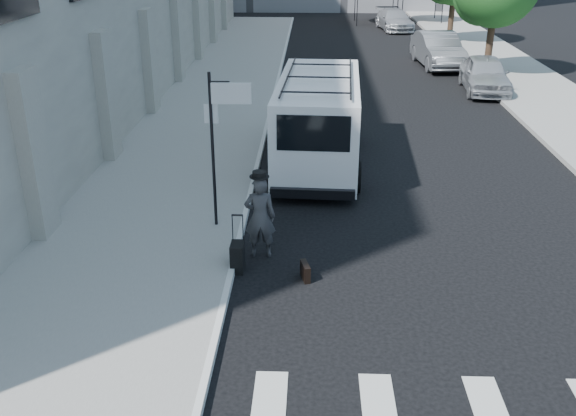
# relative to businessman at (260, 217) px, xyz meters

# --- Properties ---
(ground) EXTENTS (120.00, 120.00, 0.00)m
(ground) POSITION_rel_businessman_xyz_m (1.48, -2.00, -0.89)
(ground) COLOR black
(ground) RESTS_ON ground
(sidewalk_left) EXTENTS (4.50, 48.00, 0.15)m
(sidewalk_left) POSITION_rel_businessman_xyz_m (-2.77, 14.00, -0.82)
(sidewalk_left) COLOR gray
(sidewalk_left) RESTS_ON ground
(sidewalk_right) EXTENTS (4.00, 56.00, 0.15)m
(sidewalk_right) POSITION_rel_businessman_xyz_m (10.48, 18.00, -0.82)
(sidewalk_right) COLOR gray
(sidewalk_right) RESTS_ON ground
(sign_pole) EXTENTS (1.03, 0.07, 3.50)m
(sign_pole) POSITION_rel_businessman_xyz_m (-0.88, 1.20, 1.76)
(sign_pole) COLOR black
(sign_pole) RESTS_ON sidewalk_left
(businessman) EXTENTS (0.67, 0.46, 1.78)m
(businessman) POSITION_rel_businessman_xyz_m (0.00, 0.00, 0.00)
(businessman) COLOR #39393B
(businessman) RESTS_ON ground
(briefcase) EXTENTS (0.22, 0.46, 0.34)m
(briefcase) POSITION_rel_businessman_xyz_m (0.96, -0.96, -0.72)
(briefcase) COLOR black
(briefcase) RESTS_ON ground
(suitcase) EXTENTS (0.27, 0.42, 1.17)m
(suitcase) POSITION_rel_businessman_xyz_m (-0.42, -0.68, -0.58)
(suitcase) COLOR black
(suitcase) RESTS_ON ground
(cargo_van) EXTENTS (2.65, 6.87, 2.53)m
(cargo_van) POSITION_rel_businessman_xyz_m (1.24, 5.92, 0.41)
(cargo_van) COLOR white
(cargo_van) RESTS_ON ground
(parked_car_a) EXTENTS (2.09, 4.50, 1.49)m
(parked_car_a) POSITION_rel_businessman_xyz_m (8.28, 15.13, -0.15)
(parked_car_a) COLOR #A1A3A8
(parked_car_a) RESTS_ON ground
(parked_car_b) EXTENTS (2.14, 5.14, 1.65)m
(parked_car_b) POSITION_rel_businessman_xyz_m (7.24, 20.45, -0.06)
(parked_car_b) COLOR slate
(parked_car_b) RESTS_ON ground
(parked_car_c) EXTENTS (2.48, 4.86, 1.35)m
(parked_car_c) POSITION_rel_businessman_xyz_m (6.48, 32.75, -0.22)
(parked_car_c) COLOR #A8AAB0
(parked_car_c) RESTS_ON ground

